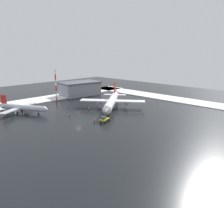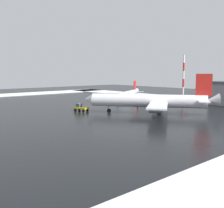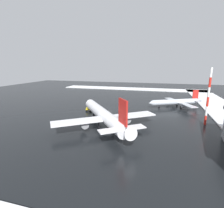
{
  "view_description": "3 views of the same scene",
  "coord_description": "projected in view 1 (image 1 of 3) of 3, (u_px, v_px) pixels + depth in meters",
  "views": [
    {
      "loc": [
        51.06,
        67.38,
        27.48
      ],
      "look_at": [
        -17.06,
        2.29,
        5.11
      ],
      "focal_mm": 35.0,
      "sensor_mm": 36.0,
      "label": 1
    },
    {
      "loc": [
        -79.08,
        56.89,
        12.51
      ],
      "look_at": [
        -13.67,
        -0.57,
        2.32
      ],
      "focal_mm": 45.0,
      "sensor_mm": 36.0,
      "label": 2
    },
    {
      "loc": [
        -76.48,
        -22.81,
        19.76
      ],
      "look_at": [
        -8.93,
        -3.83,
        3.92
      ],
      "focal_mm": 28.0,
      "sensor_mm": 36.0,
      "label": 3
    }
  ],
  "objects": [
    {
      "name": "airplane_parked_starboard",
      "position": [
        22.0,
        107.0,
        100.85
      ],
      "size": [
        21.24,
        24.92,
        8.01
      ],
      "rotation": [
        0.0,
        0.0,
        2.05
      ],
      "color": "silver",
      "rests_on": "ground_plane"
    },
    {
      "name": "airplane_parked_portside",
      "position": [
        112.0,
        101.0,
        108.24
      ],
      "size": [
        33.83,
        29.65,
        11.82
      ],
      "rotation": [
        0.0,
        0.0,
        0.64
      ],
      "color": "white",
      "rests_on": "ground_plane"
    },
    {
      "name": "snow_bank_far",
      "position": [
        23.0,
        103.0,
        121.12
      ],
      "size": [
        152.0,
        16.0,
        0.43
      ],
      "primitive_type": "cube",
      "color": "white",
      "rests_on": "ground_plane"
    },
    {
      "name": "ground_crew_near_tug",
      "position": [
        69.0,
        115.0,
        94.83
      ],
      "size": [
        0.36,
        0.36,
        1.71
      ],
      "rotation": [
        0.0,
        0.0,
        2.72
      ],
      "color": "black",
      "rests_on": "ground_plane"
    },
    {
      "name": "ground_plane",
      "position": [
        79.0,
        123.0,
        87.56
      ],
      "size": [
        240.0,
        240.0,
        0.0
      ],
      "primitive_type": "plane",
      "color": "black"
    },
    {
      "name": "ground_crew_by_nose_gear",
      "position": [
        94.0,
        121.0,
        86.83
      ],
      "size": [
        0.36,
        0.36,
        1.71
      ],
      "rotation": [
        0.0,
        0.0,
        3.38
      ],
      "color": "black",
      "rests_on": "ground_plane"
    },
    {
      "name": "ground_crew_mid_apron",
      "position": [
        89.0,
        109.0,
        105.07
      ],
      "size": [
        0.36,
        0.36,
        1.71
      ],
      "rotation": [
        0.0,
        0.0,
        2.04
      ],
      "color": "black",
      "rests_on": "ground_plane"
    },
    {
      "name": "pushback_tug",
      "position": [
        104.0,
        119.0,
        87.82
      ],
      "size": [
        5.03,
        3.38,
        2.5
      ],
      "rotation": [
        0.0,
        0.0,
        0.28
      ],
      "color": "gold",
      "rests_on": "ground_plane"
    },
    {
      "name": "cargo_hangar",
      "position": [
        80.0,
        88.0,
        142.84
      ],
      "size": [
        26.78,
        18.21,
        8.8
      ],
      "rotation": [
        0.0,
        0.0,
        -0.13
      ],
      "color": "gray",
      "rests_on": "ground_plane"
    },
    {
      "name": "snow_bank_left",
      "position": [
        165.0,
        98.0,
        134.64
      ],
      "size": [
        14.0,
        116.0,
        0.43
      ],
      "primitive_type": "cube",
      "color": "white",
      "rests_on": "ground_plane"
    },
    {
      "name": "antenna_mast",
      "position": [
        56.0,
        86.0,
        120.74
      ],
      "size": [
        0.7,
        0.7,
        18.98
      ],
      "color": "red",
      "rests_on": "ground_plane"
    }
  ]
}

